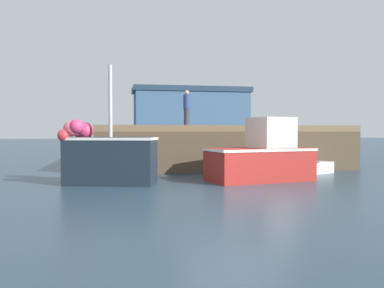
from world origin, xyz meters
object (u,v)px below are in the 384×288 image
at_px(fishing_boat_near_right, 262,157).
at_px(dockworker, 187,108).
at_px(rowboat, 313,168).
at_px(fishing_boat_near_left, 108,157).

distance_m(fishing_boat_near_right, dockworker, 7.85).
bearing_deg(rowboat, dockworker, 123.54).
relative_size(fishing_boat_near_right, dockworker, 2.02).
bearing_deg(fishing_boat_near_right, dockworker, 98.61).
height_order(fishing_boat_near_right, rowboat, fishing_boat_near_right).
relative_size(fishing_boat_near_left, rowboat, 1.95).
distance_m(fishing_boat_near_left, dockworker, 8.57).
bearing_deg(fishing_boat_near_left, fishing_boat_near_right, -0.34).
bearing_deg(rowboat, fishing_boat_near_left, -167.04).
distance_m(rowboat, dockworker, 7.34).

